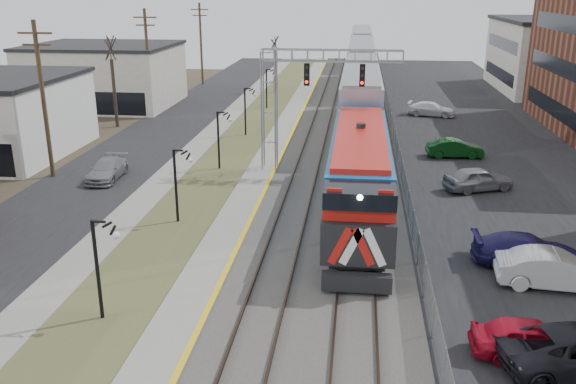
% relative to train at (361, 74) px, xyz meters
% --- Properties ---
extents(street_west, '(7.00, 120.00, 0.04)m').
position_rel_train_xyz_m(street_west, '(-17.00, -20.15, -2.90)').
color(street_west, black).
rests_on(street_west, ground).
extents(sidewalk, '(2.00, 120.00, 0.08)m').
position_rel_train_xyz_m(sidewalk, '(-12.50, -20.15, -2.88)').
color(sidewalk, gray).
rests_on(sidewalk, ground).
extents(grass_median, '(4.00, 120.00, 0.06)m').
position_rel_train_xyz_m(grass_median, '(-9.50, -20.15, -2.89)').
color(grass_median, '#47502A').
rests_on(grass_median, ground).
extents(platform, '(2.00, 120.00, 0.24)m').
position_rel_train_xyz_m(platform, '(-6.50, -20.15, -2.80)').
color(platform, gray).
rests_on(platform, ground).
extents(ballast_bed, '(8.00, 120.00, 0.20)m').
position_rel_train_xyz_m(ballast_bed, '(-1.50, -20.15, -2.82)').
color(ballast_bed, '#595651').
rests_on(ballast_bed, ground).
extents(parking_lot, '(16.00, 120.00, 0.04)m').
position_rel_train_xyz_m(parking_lot, '(10.50, -20.15, -2.90)').
color(parking_lot, black).
rests_on(parking_lot, ground).
extents(platform_edge, '(0.24, 120.00, 0.01)m').
position_rel_train_xyz_m(platform_edge, '(-5.62, -20.15, -2.67)').
color(platform_edge, gold).
rests_on(platform_edge, platform).
extents(track_near, '(1.58, 120.00, 0.15)m').
position_rel_train_xyz_m(track_near, '(-3.50, -20.15, -2.64)').
color(track_near, '#2D2119').
rests_on(track_near, ballast_bed).
extents(track_far, '(1.58, 120.00, 0.15)m').
position_rel_train_xyz_m(track_far, '(-0.00, -20.15, -2.64)').
color(track_far, '#2D2119').
rests_on(track_far, ballast_bed).
extents(train, '(3.00, 85.85, 5.33)m').
position_rel_train_xyz_m(train, '(0.00, 0.00, 0.00)').
color(train, '#125796').
rests_on(train, ground).
extents(signal_gantry, '(9.00, 1.07, 8.15)m').
position_rel_train_xyz_m(signal_gantry, '(-4.28, -27.16, 2.67)').
color(signal_gantry, gray).
rests_on(signal_gantry, ground).
extents(lampposts, '(0.14, 62.14, 4.00)m').
position_rel_train_xyz_m(lampposts, '(-9.50, -36.87, -0.92)').
color(lampposts, black).
rests_on(lampposts, ground).
extents(utility_poles, '(0.28, 80.28, 10.00)m').
position_rel_train_xyz_m(utility_poles, '(-20.00, -30.15, 2.08)').
color(utility_poles, '#4C3823').
rests_on(utility_poles, ground).
extents(fence, '(0.04, 120.00, 1.60)m').
position_rel_train_xyz_m(fence, '(2.70, -20.15, -2.12)').
color(fence, gray).
rests_on(fence, ground).
extents(bare_trees, '(12.30, 42.30, 5.95)m').
position_rel_train_xyz_m(bare_trees, '(-18.16, -16.24, -0.22)').
color(bare_trees, '#382D23').
rests_on(bare_trees, ground).
extents(car_lot_a, '(3.98, 1.62, 1.35)m').
position_rel_train_xyz_m(car_lot_a, '(5.84, -47.95, -2.24)').
color(car_lot_a, '#B80E24').
rests_on(car_lot_a, ground).
extents(car_lot_b, '(4.80, 2.02, 1.54)m').
position_rel_train_xyz_m(car_lot_b, '(8.12, -42.58, -2.15)').
color(car_lot_b, '#BABABA').
rests_on(car_lot_b, ground).
extents(car_lot_d, '(4.76, 1.94, 1.38)m').
position_rel_train_xyz_m(car_lot_d, '(7.54, -40.44, -2.23)').
color(car_lot_d, '#1D164F').
rests_on(car_lot_d, ground).
extents(car_lot_e, '(4.58, 3.17, 1.45)m').
position_rel_train_xyz_m(car_lot_e, '(7.27, -29.90, -2.20)').
color(car_lot_e, gray).
rests_on(car_lot_e, ground).
extents(car_lot_f, '(4.14, 1.65, 1.34)m').
position_rel_train_xyz_m(car_lot_f, '(6.92, -22.32, -2.25)').
color(car_lot_f, '#0B3710').
rests_on(car_lot_f, ground).
extents(car_street_b, '(2.01, 4.49, 1.28)m').
position_rel_train_xyz_m(car_street_b, '(-16.19, -30.32, -2.28)').
color(car_street_b, gray).
rests_on(car_street_b, ground).
extents(car_lot_g, '(4.81, 2.76, 1.31)m').
position_rel_train_xyz_m(car_lot_g, '(6.86, -7.20, -2.26)').
color(car_lot_g, white).
rests_on(car_lot_g, ground).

